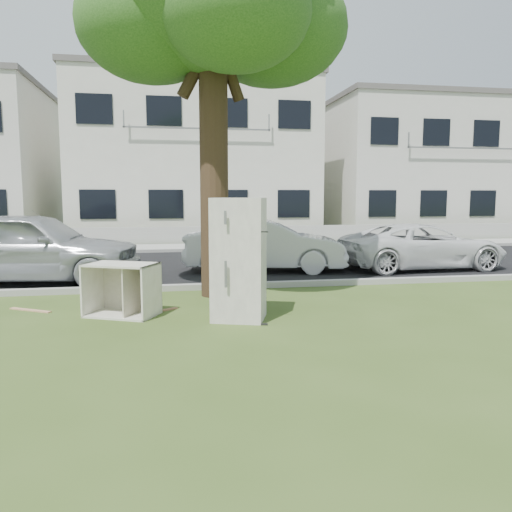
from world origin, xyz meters
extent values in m
plane|color=#394F1C|center=(0.00, 0.00, 0.00)|extent=(120.00, 120.00, 0.00)
cube|color=black|center=(0.00, 6.00, 0.01)|extent=(120.00, 7.00, 0.01)
cube|color=gray|center=(0.00, 2.45, 0.00)|extent=(120.00, 0.18, 0.12)
cube|color=gray|center=(0.00, 9.55, 0.00)|extent=(120.00, 0.18, 0.12)
cube|color=gray|center=(0.00, 11.00, 0.01)|extent=(120.00, 2.80, 0.01)
cube|color=gray|center=(0.00, 12.60, 0.35)|extent=(120.00, 0.15, 0.70)
cylinder|color=black|center=(-0.40, 1.80, 2.60)|extent=(0.54, 0.54, 5.20)
cube|color=silver|center=(0.00, 17.50, 3.60)|extent=(11.00, 8.00, 7.20)
cube|color=#595451|center=(0.00, 17.50, 7.32)|extent=(11.22, 8.16, 0.24)
cube|color=beige|center=(12.00, 17.50, 3.30)|extent=(10.00, 8.00, 6.60)
cube|color=#595451|center=(12.00, 17.50, 6.72)|extent=(10.20, 8.16, 0.24)
cube|color=#B8B6A6|center=(-0.20, -0.15, 0.96)|extent=(0.97, 0.94, 1.91)
cube|color=white|center=(-2.05, 0.41, 0.43)|extent=(1.28, 1.08, 0.86)
cube|color=#99674A|center=(-1.60, 0.47, 0.01)|extent=(0.91, 0.65, 0.02)
cube|color=tan|center=(-3.62, 1.01, 0.01)|extent=(0.77, 0.51, 0.02)
cube|color=#9D8357|center=(-1.84, 0.99, 0.01)|extent=(0.19, 0.83, 0.02)
imported|color=silver|center=(1.16, 4.72, 0.68)|extent=(4.29, 2.13, 1.35)
imported|color=silver|center=(5.38, 4.43, 0.60)|extent=(4.44, 2.20, 1.21)
imported|color=#A5A8AC|center=(-4.31, 3.93, 0.81)|extent=(4.99, 2.54, 1.63)
camera|label=1|loc=(-1.27, -7.82, 1.94)|focal=35.00mm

